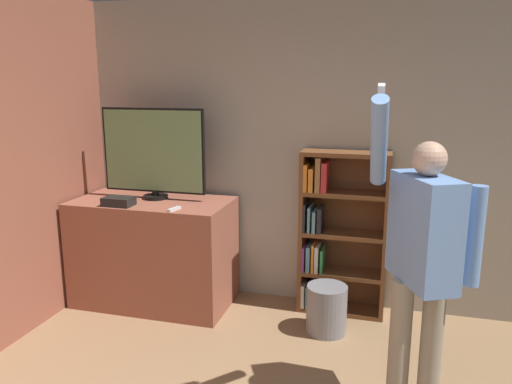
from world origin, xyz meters
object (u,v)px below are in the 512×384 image
object	(u,v)px
game_console	(119,201)
person	(422,253)
television	(154,153)
waste_bin	(327,309)
bookshelf	(336,233)

from	to	relation	value
game_console	person	size ratio (longest dim) A/B	0.13
television	waste_bin	bearing A→B (deg)	-8.39
television	person	distance (m)	2.50
person	waste_bin	size ratio (longest dim) A/B	5.04
game_console	bookshelf	size ratio (longest dim) A/B	0.18
bookshelf	person	world-z (taller)	person
waste_bin	person	bearing A→B (deg)	-52.90
game_console	bookshelf	bearing A→B (deg)	16.26
bookshelf	person	bearing A→B (deg)	-63.51
television	waste_bin	world-z (taller)	television
person	waste_bin	bearing A→B (deg)	-168.65
bookshelf	person	size ratio (longest dim) A/B	0.72
television	waste_bin	size ratio (longest dim) A/B	2.43
bookshelf	person	xyz separation A→B (m)	(0.63, -1.27, 0.31)
person	television	bearing A→B (deg)	-141.57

